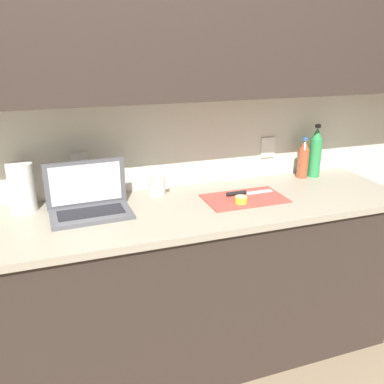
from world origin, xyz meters
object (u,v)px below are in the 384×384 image
at_px(bottle_oil_tall, 315,153).
at_px(paper_towel_roll, 22,187).
at_px(lemon_half_cut, 241,199).
at_px(knife, 242,193).
at_px(bottle_green_soda, 303,159).
at_px(measuring_cup, 157,185).
at_px(laptop, 89,201).
at_px(cutting_board, 245,199).

bearing_deg(bottle_oil_tall, paper_towel_roll, -179.80).
relative_size(lemon_half_cut, bottle_oil_tall, 0.20).
distance_m(knife, bottle_green_soda, 0.52).
bearing_deg(knife, bottle_green_soda, 18.66).
height_order(bottle_oil_tall, measuring_cup, bottle_oil_tall).
bearing_deg(lemon_half_cut, measuring_cup, 143.21).
relative_size(laptop, bottle_oil_tall, 1.21).
relative_size(bottle_green_soda, measuring_cup, 2.32).
bearing_deg(measuring_cup, knife, -21.84).
relative_size(bottle_green_soda, bottle_oil_tall, 0.78).
xyz_separation_m(knife, bottle_green_soda, (0.49, 0.17, 0.10)).
height_order(lemon_half_cut, bottle_green_soda, bottle_green_soda).
height_order(knife, bottle_oil_tall, bottle_oil_tall).
distance_m(laptop, cutting_board, 0.79).
relative_size(knife, lemon_half_cut, 4.24).
height_order(laptop, lemon_half_cut, laptop).
relative_size(laptop, bottle_green_soda, 1.56).
relative_size(cutting_board, knife, 1.56).
bearing_deg(bottle_green_soda, knife, -160.40).
height_order(bottle_green_soda, paper_towel_roll, bottle_green_soda).
distance_m(cutting_board, knife, 0.06).
distance_m(lemon_half_cut, measuring_cup, 0.45).
bearing_deg(cutting_board, laptop, 173.75).
bearing_deg(knife, cutting_board, -99.01).
height_order(laptop, knife, laptop).
bearing_deg(paper_towel_roll, bottle_oil_tall, 0.20).
distance_m(cutting_board, bottle_oil_tall, 0.63).
height_order(cutting_board, measuring_cup, measuring_cup).
distance_m(laptop, paper_towel_roll, 0.33).
height_order(knife, lemon_half_cut, lemon_half_cut).
distance_m(lemon_half_cut, paper_towel_roll, 1.07).
bearing_deg(measuring_cup, laptop, -159.85).
height_order(lemon_half_cut, measuring_cup, measuring_cup).
height_order(cutting_board, knife, knife).
relative_size(knife, bottle_green_soda, 1.08).
height_order(bottle_green_soda, bottle_oil_tall, bottle_oil_tall).
xyz_separation_m(lemon_half_cut, bottle_green_soda, (0.54, 0.28, 0.09)).
height_order(cutting_board, bottle_green_soda, bottle_green_soda).
distance_m(knife, lemon_half_cut, 0.12).
bearing_deg(bottle_oil_tall, knife, -163.01).
xyz_separation_m(cutting_board, bottle_green_soda, (0.49, 0.23, 0.11)).
relative_size(cutting_board, bottle_oil_tall, 1.31).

